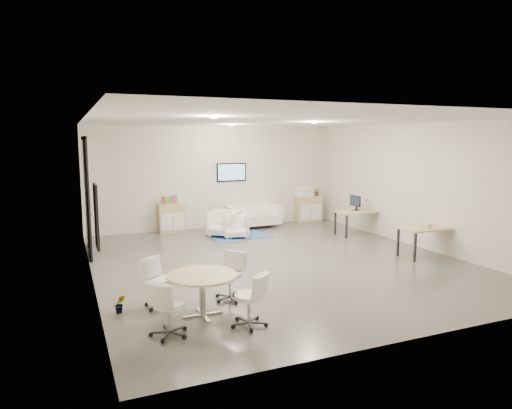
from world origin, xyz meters
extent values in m
cube|color=#504D49|center=(0.00, 0.00, -0.40)|extent=(8.00, 9.00, 0.80)
cube|color=white|center=(0.00, 0.00, 3.60)|extent=(8.00, 9.00, 0.80)
cube|color=beige|center=(0.00, 4.90, 1.60)|extent=(8.00, 0.80, 3.20)
cube|color=beige|center=(0.00, -4.90, 1.60)|extent=(8.00, 0.80, 3.20)
cube|color=beige|center=(-4.40, 0.00, 1.60)|extent=(0.80, 9.00, 3.20)
cube|color=beige|center=(4.40, 0.00, 1.60)|extent=(0.80, 9.00, 3.20)
cube|color=black|center=(-3.96, 2.50, 1.43)|extent=(0.02, 1.90, 2.85)
cube|color=black|center=(-3.94, 2.50, 2.81)|extent=(0.06, 1.90, 0.08)
cube|color=black|center=(-3.94, 1.59, 1.43)|extent=(0.06, 0.08, 2.85)
cube|color=black|center=(-3.94, 3.41, 1.43)|extent=(0.06, 0.08, 2.85)
cube|color=black|center=(-3.94, 2.65, 1.43)|extent=(0.06, 0.07, 2.85)
cube|color=#B2B2B7|center=(-3.90, 2.05, 1.05)|extent=(0.04, 0.60, 0.05)
cube|color=black|center=(-3.98, -1.60, 1.55)|extent=(0.04, 0.54, 1.04)
cube|color=white|center=(-3.95, -1.60, 1.55)|extent=(0.01, 0.46, 0.96)
cube|color=#E4685E|center=(-3.95, -1.60, 1.35)|extent=(0.01, 0.32, 0.30)
cube|color=black|center=(0.50, 4.46, 1.75)|extent=(0.98, 0.05, 0.58)
cube|color=#85B4E5|center=(0.50, 4.44, 1.75)|extent=(0.90, 0.01, 0.50)
cylinder|color=#FFEAC6|center=(-1.80, -1.00, 3.18)|extent=(0.14, 0.14, 0.03)
cylinder|color=#FFEAC6|center=(1.20, 0.50, 3.18)|extent=(0.14, 0.14, 0.03)
cylinder|color=#FFEAC6|center=(0.00, 3.00, 3.18)|extent=(0.14, 0.14, 0.03)
cube|color=tan|center=(-1.50, 4.27, 0.44)|extent=(0.78, 0.39, 0.88)
cube|color=white|center=(-1.68, 4.07, 0.35)|extent=(0.33, 0.02, 0.53)
cube|color=white|center=(-1.32, 4.07, 0.35)|extent=(0.33, 0.02, 0.53)
cube|color=tan|center=(3.20, 4.26, 0.44)|extent=(0.88, 0.41, 0.88)
cube|color=white|center=(3.00, 4.05, 0.35)|extent=(0.37, 0.02, 0.53)
cube|color=white|center=(3.41, 4.05, 0.35)|extent=(0.37, 0.02, 0.53)
cube|color=red|center=(-1.74, 4.27, 0.99)|extent=(0.04, 0.14, 0.22)
cube|color=#337FCC|center=(-1.68, 4.27, 0.99)|extent=(0.04, 0.14, 0.22)
cube|color=gold|center=(-1.62, 4.27, 0.99)|extent=(0.04, 0.14, 0.22)
cube|color=#4CB24C|center=(-1.57, 4.27, 0.99)|extent=(0.04, 0.14, 0.22)
cube|color=#CC6619|center=(-1.51, 4.27, 0.99)|extent=(0.04, 0.14, 0.22)
cube|color=purple|center=(-1.45, 4.27, 0.99)|extent=(0.04, 0.14, 0.22)
cube|color=#E54C7F|center=(-1.39, 4.27, 0.99)|extent=(0.04, 0.14, 0.22)
cube|color=teal|center=(-1.33, 4.27, 0.99)|extent=(0.04, 0.14, 0.22)
cube|color=white|center=(3.04, 4.26, 1.03)|extent=(0.56, 0.49, 0.30)
cube|color=white|center=(3.04, 4.26, 1.21)|extent=(0.42, 0.37, 0.06)
cube|color=silver|center=(1.08, 4.03, 0.26)|extent=(1.70, 0.91, 0.31)
cube|color=silver|center=(1.08, 4.35, 0.57)|extent=(1.67, 0.26, 0.31)
cube|color=silver|center=(0.32, 4.03, 0.42)|extent=(0.18, 0.84, 0.63)
cube|color=silver|center=(1.84, 4.03, 0.42)|extent=(0.18, 0.84, 0.63)
cube|color=#325C99|center=(0.17, 2.91, 0.01)|extent=(1.83, 1.35, 0.01)
imported|color=silver|center=(-0.23, 3.08, 0.42)|extent=(1.11, 1.11, 0.84)
imported|color=silver|center=(0.03, 2.77, 0.35)|extent=(0.84, 0.81, 0.70)
cube|color=tan|center=(3.50, 1.76, 0.69)|extent=(1.38, 0.73, 0.04)
cube|color=black|center=(2.87, 1.46, 0.33)|extent=(0.05, 0.05, 0.67)
cube|color=black|center=(4.13, 1.46, 0.33)|extent=(0.05, 0.05, 0.67)
cube|color=black|center=(2.87, 2.05, 0.33)|extent=(0.05, 0.05, 0.67)
cube|color=black|center=(4.13, 2.05, 0.33)|extent=(0.05, 0.05, 0.67)
cube|color=tan|center=(3.50, -0.97, 0.68)|extent=(1.36, 0.70, 0.04)
cube|color=black|center=(2.88, -1.26, 0.33)|extent=(0.05, 0.05, 0.66)
cube|color=black|center=(4.13, -1.26, 0.33)|extent=(0.05, 0.05, 0.66)
cube|color=black|center=(2.88, -0.69, 0.33)|extent=(0.05, 0.05, 0.66)
cube|color=black|center=(4.13, -0.69, 0.33)|extent=(0.05, 0.05, 0.66)
cylinder|color=black|center=(3.50, 1.91, 0.72)|extent=(0.20, 0.20, 0.02)
cube|color=black|center=(3.50, 1.91, 0.84)|extent=(0.04, 0.03, 0.24)
cube|color=black|center=(3.45, 1.91, 0.99)|extent=(0.03, 0.50, 0.32)
cylinder|color=tan|center=(-2.51, -2.53, 0.66)|extent=(1.11, 1.11, 0.04)
cylinder|color=#B2B2B7|center=(-2.51, -2.53, 0.32)|extent=(0.10, 0.10, 0.64)
cube|color=#B2B2B7|center=(-2.51, -2.53, 0.01)|extent=(0.65, 0.06, 0.03)
cube|color=#B2B2B7|center=(-2.51, -2.53, 0.01)|extent=(0.06, 0.65, 0.03)
imported|color=#3F7F3F|center=(3.52, 4.26, 0.99)|extent=(0.34, 0.35, 0.22)
imported|color=#3F7F3F|center=(-3.70, -1.90, 0.07)|extent=(0.18, 0.31, 0.13)
imported|color=white|center=(3.42, -1.09, 0.76)|extent=(0.14, 0.11, 0.13)
camera|label=1|loc=(-4.41, -9.21, 2.75)|focal=32.00mm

